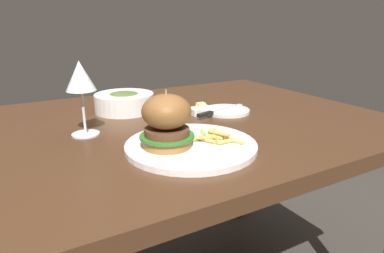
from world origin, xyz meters
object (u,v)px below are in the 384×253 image
at_px(butter_dish, 201,110).
at_px(soup_bowl, 124,102).
at_px(main_plate, 191,146).
at_px(bread_plate, 227,111).
at_px(table_knife, 217,111).
at_px(wine_glass, 81,79).
at_px(burger_sandwich, 167,121).

bearing_deg(butter_dish, soup_bowl, 143.66).
height_order(main_plate, bread_plate, main_plate).
bearing_deg(bread_plate, table_knife, -165.09).
relative_size(wine_glass, table_knife, 0.95).
xyz_separation_m(table_knife, butter_dish, (-0.03, 0.05, -0.00)).
relative_size(main_plate, wine_glass, 1.60).
bearing_deg(soup_bowl, main_plate, -86.96).
distance_m(main_plate, table_knife, 0.30).
distance_m(wine_glass, table_knife, 0.43).
bearing_deg(butter_dish, table_knife, -54.16).
bearing_deg(main_plate, burger_sandwich, 170.68).
bearing_deg(wine_glass, butter_dish, 4.89).
height_order(burger_sandwich, soup_bowl, burger_sandwich).
xyz_separation_m(wine_glass, bread_plate, (0.46, -0.00, -0.15)).
xyz_separation_m(burger_sandwich, butter_dish, (0.24, 0.25, -0.06)).
distance_m(main_plate, burger_sandwich, 0.09).
bearing_deg(wine_glass, burger_sandwich, -57.84).
bearing_deg(burger_sandwich, main_plate, -9.32).
relative_size(wine_glass, bread_plate, 1.29).
xyz_separation_m(table_knife, soup_bowl, (-0.24, 0.20, 0.02)).
xyz_separation_m(burger_sandwich, soup_bowl, (0.04, 0.40, -0.04)).
bearing_deg(burger_sandwich, table_knife, 36.41).
height_order(main_plate, table_knife, table_knife).
relative_size(burger_sandwich, wine_glass, 0.68).
bearing_deg(butter_dish, wine_glass, -175.11).
bearing_deg(butter_dish, main_plate, -125.44).
height_order(burger_sandwich, bread_plate, burger_sandwich).
bearing_deg(soup_bowl, butter_dish, -36.34).
bearing_deg(table_knife, soup_bowl, 140.46).
distance_m(wine_glass, bread_plate, 0.48).
height_order(burger_sandwich, wine_glass, wine_glass).
distance_m(bread_plate, butter_dish, 0.09).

